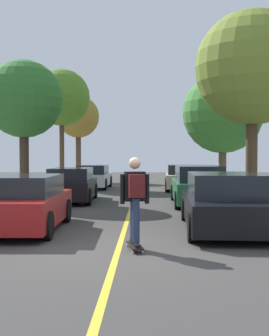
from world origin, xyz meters
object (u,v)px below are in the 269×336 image
object	(u,v)px
parked_car_left_far	(93,177)
street_tree_right_near	(223,113)
parked_car_left_nearest	(25,203)
parked_car_right_far	(183,178)
street_tree_left_far	(78,117)
street_tree_left_near	(62,98)
skateboarder	(135,195)
street_tree_right_nearest	(252,68)
parked_car_left_near	(72,185)
street_tree_left_nearest	(24,100)
parked_car_right_nearest	(224,203)
skateboard	(135,245)
parked_car_right_near	(198,185)

from	to	relation	value
parked_car_left_far	street_tree_right_near	size ratio (longest dim) A/B	0.70
parked_car_left_far	parked_car_left_nearest	bearing A→B (deg)	-90.00
parked_car_right_far	street_tree_left_far	size ratio (longest dim) A/B	0.69
street_tree_left_near	street_tree_right_near	world-z (taller)	street_tree_left_near
parked_car_left_far	parked_car_right_far	distance (m)	5.07
skateboarder	street_tree_left_near	bearing A→B (deg)	105.49
parked_car_left_nearest	street_tree_right_nearest	distance (m)	9.69
parked_car_left_nearest	parked_car_left_near	bearing A→B (deg)	90.00
skateboarder	parked_car_right_far	bearing A→B (deg)	81.97
parked_car_left_near	street_tree_left_near	xyz separation A→B (m)	(-1.89, 7.82, 4.50)
street_tree_left_nearest	street_tree_right_near	size ratio (longest dim) A/B	0.94
street_tree_left_nearest	parked_car_left_near	bearing A→B (deg)	2.22
parked_car_left_nearest	street_tree_left_near	distance (m)	15.44
parked_car_right_nearest	parked_car_left_near	bearing A→B (deg)	126.44
street_tree_left_nearest	street_tree_right_near	xyz separation A→B (m)	(8.72, 4.81, -0.11)
parked_car_right_far	street_tree_right_near	distance (m)	4.03
parked_car_left_near	street_tree_left_near	size ratio (longest dim) A/B	0.63
skateboard	parked_car_left_far	bearing A→B (deg)	99.76
parked_car_left_nearest	skateboard	xyz separation A→B (m)	(2.80, -2.26, -0.59)
parked_car_left_far	skateboard	bearing A→B (deg)	-80.24
parked_car_left_near	street_tree_left_far	bearing A→B (deg)	97.68
street_tree_right_near	skateboard	distance (m)	14.91
skateboarder	parked_car_left_far	bearing A→B (deg)	99.76
parked_car_right_far	street_tree_left_far	xyz separation A→B (m)	(-6.84, 7.94, 3.92)
parked_car_left_far	street_tree_left_near	bearing A→B (deg)	161.47
parked_car_left_near	parked_car_right_nearest	size ratio (longest dim) A/B	0.91
street_tree_right_nearest	parked_car_right_far	bearing A→B (deg)	104.02
skateboarder	street_tree_right_near	bearing A→B (deg)	73.78
parked_car_left_near	skateboarder	bearing A→B (deg)	-72.90
street_tree_left_nearest	street_tree_right_nearest	distance (m)	8.89
skateboarder	parked_car_left_nearest	bearing A→B (deg)	140.77
parked_car_left_near	parked_car_left_far	distance (m)	7.19
street_tree_left_far	skateboarder	distance (m)	23.85
parked_car_right_near	parked_car_left_far	bearing A→B (deg)	121.09
parked_car_right_near	street_tree_left_far	bearing A→B (deg)	114.47
parked_car_left_nearest	parked_car_right_far	distance (m)	13.81
parked_car_right_near	parked_car_right_far	xyz separation A→B (m)	(0.00, 7.08, -0.07)
parked_car_left_near	parked_car_right_nearest	xyz separation A→B (m)	(4.95, -6.70, 0.02)
street_tree_left_far	parked_car_right_far	bearing A→B (deg)	-49.27
street_tree_right_near	skateboard	world-z (taller)	street_tree_right_near
parked_car_left_near	parked_car_right_near	bearing A→B (deg)	-11.57
parked_car_right_nearest	parked_car_right_far	size ratio (longest dim) A/B	1.14
street_tree_right_near	parked_car_left_near	bearing A→B (deg)	-145.28
street_tree_right_near	parked_car_left_nearest	bearing A→B (deg)	-120.59
parked_car_left_near	skateboarder	size ratio (longest dim) A/B	2.47
parked_car_right_near	parked_car_right_nearest	bearing A→B (deg)	-89.99
parked_car_right_far	skateboarder	xyz separation A→B (m)	(-2.14, -15.18, 0.42)
parked_car_left_far	parked_car_right_far	xyz separation A→B (m)	(4.95, -1.13, 0.02)
street_tree_right_nearest	parked_car_left_nearest	bearing A→B (deg)	-142.07
parked_car_left_nearest	parked_car_right_far	world-z (taller)	parked_car_left_nearest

